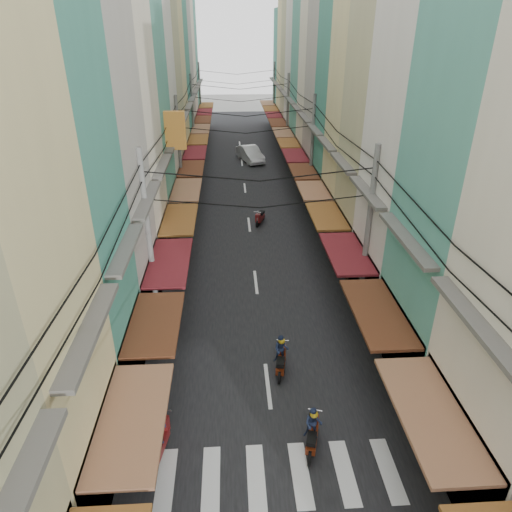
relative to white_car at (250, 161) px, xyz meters
name	(u,v)px	position (x,y,z in m)	size (l,w,h in m)	color
ground	(264,353)	(-0.88, -30.48, 0.00)	(160.00, 160.00, 0.00)	slate
road	(246,196)	(-0.88, -10.48, 0.01)	(10.00, 80.00, 0.02)	black
sidewalk_left	(166,197)	(-7.38, -10.48, 0.03)	(3.00, 80.00, 0.06)	gray
sidewalk_right	(324,194)	(5.62, -10.48, 0.03)	(3.00, 80.00, 0.06)	gray
crosswalk	(278,476)	(-0.88, -36.48, 0.03)	(7.55, 2.40, 0.01)	silver
building_row_left	(124,73)	(-8.80, -13.92, 9.78)	(7.80, 67.67, 23.70)	silver
building_row_right	(365,77)	(7.03, -14.04, 9.41)	(7.80, 68.98, 22.59)	#3D8773
utility_poles	(248,126)	(-0.88, -15.47, 6.59)	(10.20, 66.13, 8.20)	slate
white_car	(250,161)	(0.00, 0.00, 0.00)	(5.38, 2.11, 1.90)	silver
bicycle	(409,321)	(6.21, -28.53, 0.00)	(0.66, 1.75, 1.21)	black
moving_scooters	(244,366)	(-1.79, -31.94, 0.56)	(5.55, 21.07, 2.01)	black
parked_scooters	(391,400)	(3.46, -34.00, 0.46)	(12.98, 13.50, 0.97)	black
pedestrians	(170,322)	(-4.91, -29.45, 1.06)	(13.73, 21.29, 2.21)	#271F29
market_umbrella	(472,369)	(6.10, -34.10, 1.89)	(2.03, 2.03, 2.14)	#B2B2B7
traffic_sign	(375,304)	(3.90, -29.93, 1.95)	(0.10, 0.59, 2.70)	slate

